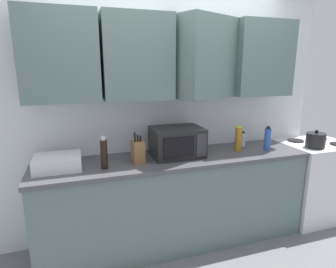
% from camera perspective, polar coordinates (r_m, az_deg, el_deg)
% --- Properties ---
extents(wall_back_with_cabinets, '(3.50, 0.56, 2.60)m').
position_cam_1_polar(wall_back_with_cabinets, '(2.79, 0.09, 10.10)').
color(wall_back_with_cabinets, white).
rests_on(wall_back_with_cabinets, ground_plane).
extents(counter_run, '(2.63, 0.63, 0.90)m').
position_cam_1_polar(counter_run, '(2.88, 1.54, -13.19)').
color(counter_run, slate).
rests_on(counter_run, ground_plane).
extents(stove_range, '(0.76, 0.64, 0.91)m').
position_cam_1_polar(stove_range, '(3.75, 27.19, -8.24)').
color(stove_range, silver).
rests_on(stove_range, ground_plane).
extents(kettle, '(0.19, 0.19, 0.18)m').
position_cam_1_polar(kettle, '(3.39, 27.78, -1.03)').
color(kettle, black).
rests_on(kettle, stove_range).
extents(microwave, '(0.48, 0.37, 0.28)m').
position_cam_1_polar(microwave, '(2.70, 1.85, -1.61)').
color(microwave, black).
rests_on(microwave, counter_run).
extents(dish_rack, '(0.38, 0.30, 0.12)m').
position_cam_1_polar(dish_rack, '(2.55, -21.50, -5.38)').
color(dish_rack, silver).
rests_on(dish_rack, counter_run).
extents(knife_block, '(0.11, 0.13, 0.28)m').
position_cam_1_polar(knife_block, '(2.53, -6.16, -3.58)').
color(knife_block, brown).
rests_on(knife_block, counter_run).
extents(bottle_amber_vinegar, '(0.07, 0.07, 0.26)m').
position_cam_1_polar(bottle_amber_vinegar, '(2.97, 14.06, -0.92)').
color(bottle_amber_vinegar, '#AD701E').
rests_on(bottle_amber_vinegar, counter_run).
extents(bottle_soy_dark, '(0.06, 0.06, 0.28)m').
position_cam_1_polar(bottle_soy_dark, '(2.43, -12.87, -3.90)').
color(bottle_soy_dark, black).
rests_on(bottle_soy_dark, counter_run).
extents(bottle_clear_tall, '(0.05, 0.05, 0.17)m').
position_cam_1_polar(bottle_clear_tall, '(3.13, 14.87, -1.08)').
color(bottle_clear_tall, silver).
rests_on(bottle_clear_tall, counter_run).
extents(bottle_blue_cleaner, '(0.06, 0.06, 0.25)m').
position_cam_1_polar(bottle_blue_cleaner, '(3.09, 19.53, -0.93)').
color(bottle_blue_cleaner, '#2D56B7').
rests_on(bottle_blue_cleaner, counter_run).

